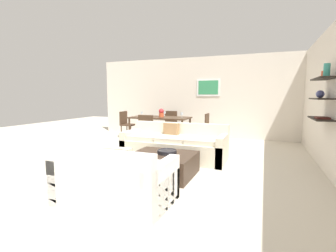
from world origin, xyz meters
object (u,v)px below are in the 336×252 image
dining_chair_right_far (203,126)px  coffee_table (162,164)px  dining_table (160,119)px  dining_chair_left_far (126,122)px  sofa_beige (175,146)px  decorative_bowl (167,152)px  dining_chair_head (170,122)px  centerpiece_vase (161,113)px  wine_glass_head (165,113)px  dining_chair_foot (148,128)px  wine_glass_left_far (142,113)px  wine_glass_right_far (182,114)px  loveseat_white (115,181)px

dining_chair_right_far → coffee_table: bearing=-89.2°
dining_table → dining_chair_left_far: 1.35m
sofa_beige → decorative_bowl: sofa_beige is taller
dining_table → dining_chair_head: (0.00, 0.86, -0.18)m
decorative_bowl → dining_table: dining_table is taller
coffee_table → centerpiece_vase: size_ratio=4.21×
dining_table → wine_glass_head: wine_glass_head is taller
centerpiece_vase → dining_chair_left_far: bearing=172.2°
dining_chair_foot → wine_glass_left_far: 1.24m
dining_chair_foot → wine_glass_left_far: size_ratio=6.08×
decorative_bowl → wine_glass_left_far: size_ratio=2.40×
wine_glass_left_far → dining_chair_head: bearing=47.6°
dining_chair_left_far → centerpiece_vase: 1.44m
dining_chair_head → wine_glass_left_far: bearing=-132.4°
coffee_table → dining_chair_left_far: (-2.70, 3.25, 0.31)m
coffee_table → dining_chair_left_far: bearing=129.7°
dining_chair_head → centerpiece_vase: bearing=-87.0°
dining_chair_right_far → wine_glass_left_far: (-2.01, -0.09, 0.35)m
wine_glass_left_far → centerpiece_vase: bearing=-7.4°
dining_table → dining_chair_head: bearing=90.0°
dining_chair_head → decorative_bowl: bearing=-69.5°
dining_chair_right_far → centerpiece_vase: bearing=-171.7°
sofa_beige → decorative_bowl: (0.25, -1.08, 0.12)m
decorative_bowl → wine_glass_right_far: bearing=103.7°
sofa_beige → wine_glass_left_far: wine_glass_left_far is taller
loveseat_white → dining_chair_head: size_ratio=1.66×
dining_chair_foot → wine_glass_left_far: bearing=125.0°
sofa_beige → wine_glass_right_far: size_ratio=14.67×
dining_chair_right_far → centerpiece_vase: centerpiece_vase is taller
dining_chair_left_far → dining_chair_foot: 1.70m
dining_chair_foot → centerpiece_vase: bearing=87.1°
dining_chair_left_far → dining_chair_head: size_ratio=1.00×
dining_table → dining_chair_right_far: 1.35m
centerpiece_vase → wine_glass_head: bearing=96.7°
wine_glass_head → wine_glass_left_far: (-0.68, -0.28, -0.01)m
sofa_beige → wine_glass_left_far: 2.81m
decorative_bowl → dining_chair_left_far: bearing=130.8°
wine_glass_right_far → coffee_table: bearing=-77.7°
coffee_table → dining_chair_foot: size_ratio=1.26×
dining_chair_right_far → wine_glass_right_far: size_ratio=5.69×
sofa_beige → wine_glass_right_far: bearing=104.0°
dining_chair_foot → decorative_bowl: bearing=-56.0°
sofa_beige → decorative_bowl: 1.12m
coffee_table → centerpiece_vase: bearing=113.4°
coffee_table → wine_glass_left_far: 3.83m
dining_chair_left_far → wine_glass_head: wine_glass_head is taller
dining_chair_foot → centerpiece_vase: size_ratio=3.33×
wine_glass_left_far → loveseat_white: bearing=-66.6°
wine_glass_right_far → dining_chair_foot: bearing=-125.0°
coffee_table → wine_glass_right_far: 3.31m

